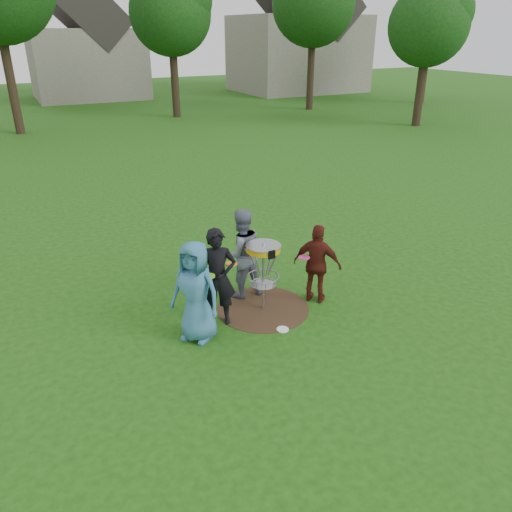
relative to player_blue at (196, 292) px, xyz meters
name	(u,v)px	position (x,y,z in m)	size (l,w,h in m)	color
ground	(263,308)	(1.48, 0.37, -0.91)	(100.00, 100.00, 0.00)	#19470F
dirt_patch	(263,308)	(1.48, 0.37, -0.91)	(1.80, 1.80, 0.01)	#47331E
player_blue	(196,292)	(0.00, 0.00, 0.00)	(0.89, 0.58, 1.82)	teal
player_black	(218,278)	(0.53, 0.31, 0.01)	(0.67, 0.44, 1.84)	black
player_grey	(241,253)	(1.35, 1.07, 0.01)	(0.89, 0.70, 1.84)	slate
player_maroon	(317,264)	(2.56, 0.17, -0.11)	(0.94, 0.39, 1.61)	#501912
disc_on_grass	(283,329)	(1.45, -0.47, -0.90)	(0.22, 0.22, 0.02)	white
disc_golf_basket	(263,261)	(1.48, 0.37, 0.11)	(0.66, 0.67, 1.38)	#9EA0A5
held_discs	(250,261)	(1.19, 0.35, 0.18)	(2.24, 0.95, 0.16)	#7EE018
tree_row	(74,0)	(1.92, 21.04, 5.30)	(51.20, 17.42, 9.90)	#38281C
house_row	(114,41)	(6.26, 33.43, 3.23)	(44.50, 10.65, 11.62)	gray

